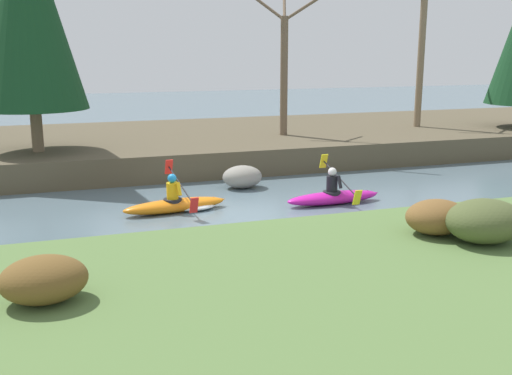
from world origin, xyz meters
The scene contains 12 objects.
ground_plane centered at (0.00, 0.00, 0.00)m, with size 90.00×90.00×0.00m, color slate.
riverbank_near centered at (0.00, -7.09, 0.41)m, with size 44.00×7.64×0.82m.
riverbank_far centered at (0.00, 8.92, 0.44)m, with size 44.00×9.54×0.88m.
conifer_tree_mid_left centered at (-4.96, 6.28, 5.42)m, with size 3.35×3.35×7.73m.
bare_tree_upstream centered at (3.88, 7.39, 3.63)m, with size 3.23×3.19×5.83m.
bare_tree_mid_upstream centered at (10.17, 7.96, 4.31)m, with size 3.99×3.94×7.28m.
shrub_clump_nearest centered at (-4.67, -6.00, 1.13)m, with size 1.15×0.96×0.62m.
shrub_clump_second centered at (2.04, -5.09, 1.13)m, with size 1.16×0.97×0.63m.
shrub_clump_third centered at (2.54, -5.76, 1.19)m, with size 1.40×1.17×0.76m.
kayaker_lead centered at (2.62, 0.29, 0.22)m, with size 2.78×2.07×1.20m.
kayaker_middle centered at (-1.51, 0.85, 0.20)m, with size 2.80×2.07×1.20m.
boulder_midstream centered at (0.83, 2.89, 0.34)m, with size 1.21×0.95×0.68m.
Camera 1 is at (-4.37, -13.91, 4.09)m, focal length 42.00 mm.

